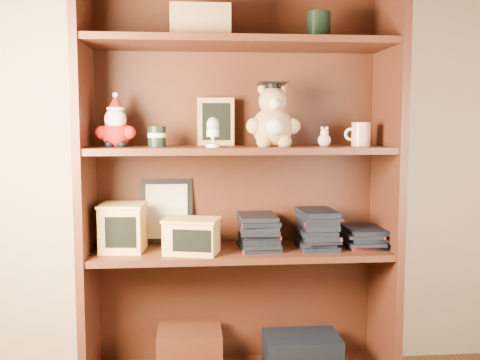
# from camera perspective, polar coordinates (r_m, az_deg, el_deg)

# --- Properties ---
(bookcase) EXTENTS (1.20, 0.35, 1.60)m
(bookcase) POSITION_cam_1_polar(r_m,az_deg,el_deg) (2.22, -0.18, -0.93)
(bookcase) COLOR #4B2215
(bookcase) RESTS_ON ground
(shelf_lower) EXTENTS (1.14, 0.33, 0.02)m
(shelf_lower) POSITION_cam_1_polar(r_m,az_deg,el_deg) (2.21, 0.00, -7.29)
(shelf_lower) COLOR #4B2215
(shelf_lower) RESTS_ON ground
(shelf_upper) EXTENTS (1.14, 0.33, 0.02)m
(shelf_upper) POSITION_cam_1_polar(r_m,az_deg,el_deg) (2.16, 0.00, 3.10)
(shelf_upper) COLOR #4B2215
(shelf_upper) RESTS_ON ground
(santa_plush) EXTENTS (0.15, 0.11, 0.21)m
(santa_plush) POSITION_cam_1_polar(r_m,az_deg,el_deg) (2.16, -12.50, 5.34)
(santa_plush) COLOR #A50F0F
(santa_plush) RESTS_ON shelf_upper
(teachers_tin) EXTENTS (0.07, 0.07, 0.08)m
(teachers_tin) POSITION_cam_1_polar(r_m,az_deg,el_deg) (2.15, -8.43, 4.42)
(teachers_tin) COLOR black
(teachers_tin) RESTS_ON shelf_upper
(chalkboard_plaque) EXTENTS (0.15, 0.09, 0.19)m
(chalkboard_plaque) POSITION_cam_1_polar(r_m,az_deg,el_deg) (2.27, -2.46, 5.86)
(chalkboard_plaque) COLOR #9E7547
(chalkboard_plaque) RESTS_ON shelf_upper
(egg_cup) EXTENTS (0.05, 0.05, 0.11)m
(egg_cup) POSITION_cam_1_polar(r_m,az_deg,el_deg) (2.08, -2.78, 4.98)
(egg_cup) COLOR white
(egg_cup) RESTS_ON shelf_upper
(grad_teddy_bear) EXTENTS (0.21, 0.18, 0.25)m
(grad_teddy_bear) POSITION_cam_1_polar(r_m,az_deg,el_deg) (2.16, 3.35, 5.97)
(grad_teddy_bear) COLOR tan
(grad_teddy_bear) RESTS_ON shelf_upper
(pink_figurine) EXTENTS (0.05, 0.05, 0.08)m
(pink_figurine) POSITION_cam_1_polar(r_m,az_deg,el_deg) (2.21, 8.56, 4.20)
(pink_figurine) COLOR beige
(pink_figurine) RESTS_ON shelf_upper
(teacher_mug) EXTENTS (0.10, 0.07, 0.09)m
(teacher_mug) POSITION_cam_1_polar(r_m,az_deg,el_deg) (2.25, 12.14, 4.57)
(teacher_mug) COLOR silver
(teacher_mug) RESTS_ON shelf_upper
(certificate_frame) EXTENTS (0.21, 0.05, 0.26)m
(certificate_frame) POSITION_cam_1_polar(r_m,az_deg,el_deg) (2.32, -7.44, -3.13)
(certificate_frame) COLOR black
(certificate_frame) RESTS_ON shelf_lower
(treats_box) EXTENTS (0.18, 0.18, 0.18)m
(treats_box) POSITION_cam_1_polar(r_m,az_deg,el_deg) (2.20, -11.80, -4.70)
(treats_box) COLOR #DBAE5A
(treats_box) RESTS_ON shelf_lower
(pencils_box) EXTENTS (0.23, 0.19, 0.13)m
(pencils_box) POSITION_cam_1_polar(r_m,az_deg,el_deg) (2.13, -4.93, -5.66)
(pencils_box) COLOR #DBAE5A
(pencils_box) RESTS_ON shelf_lower
(book_stack_left) EXTENTS (0.14, 0.20, 0.13)m
(book_stack_left) POSITION_cam_1_polar(r_m,az_deg,el_deg) (2.21, 2.04, -5.31)
(book_stack_left) COLOR black
(book_stack_left) RESTS_ON shelf_lower
(book_stack_mid) EXTENTS (0.14, 0.20, 0.14)m
(book_stack_mid) POSITION_cam_1_polar(r_m,az_deg,el_deg) (2.25, 7.96, -4.96)
(book_stack_mid) COLOR black
(book_stack_mid) RESTS_ON shelf_lower
(book_stack_right) EXTENTS (0.14, 0.20, 0.08)m
(book_stack_right) POSITION_cam_1_polar(r_m,az_deg,el_deg) (2.30, 12.46, -5.60)
(book_stack_right) COLOR black
(book_stack_right) RESTS_ON shelf_lower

